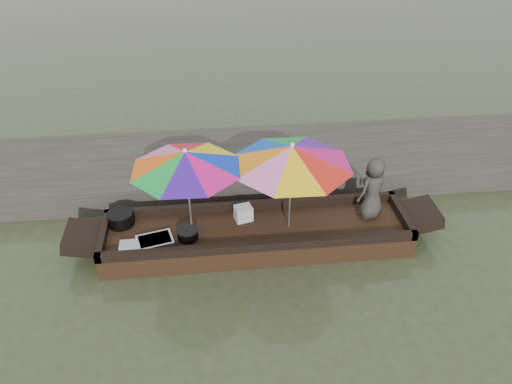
{
  "coord_description": "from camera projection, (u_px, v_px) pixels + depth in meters",
  "views": [
    {
      "loc": [
        -0.72,
        -6.4,
        5.42
      ],
      "look_at": [
        0.0,
        0.1,
        1.0
      ],
      "focal_mm": 35.0,
      "sensor_mm": 36.0,
      "label": 1
    }
  ],
  "objects": [
    {
      "name": "dock",
      "position": [
        245.0,
        165.0,
        10.05
      ],
      "size": [
        22.0,
        2.2,
        0.5
      ],
      "primitive_type": "cube",
      "color": "#2D2B26",
      "rests_on": "ground"
    },
    {
      "name": "water",
      "position": [
        257.0,
        245.0,
        8.37
      ],
      "size": [
        80.0,
        80.0,
        0.0
      ],
      "primitive_type": "plane",
      "color": "#353F20",
      "rests_on": "ground"
    },
    {
      "name": "umbrella_bow",
      "position": [
        189.0,
        193.0,
        7.65
      ],
      "size": [
        2.27,
        2.27,
        1.55
      ],
      "primitive_type": null,
      "rotation": [
        0.0,
        0.0,
        -0.43
      ],
      "color": "#0C35D8",
      "rests_on": "boat_hull"
    },
    {
      "name": "tray_scallop",
      "position": [
        137.0,
        248.0,
        7.72
      ],
      "size": [
        0.56,
        0.39,
        0.06
      ],
      "primitive_type": "cube",
      "rotation": [
        0.0,
        0.0,
        0.01
      ],
      "color": "silver",
      "rests_on": "boat_hull"
    },
    {
      "name": "supply_bag",
      "position": [
        243.0,
        213.0,
        8.3
      ],
      "size": [
        0.33,
        0.28,
        0.26
      ],
      "primitive_type": "cube",
      "rotation": [
        0.0,
        0.0,
        0.25
      ],
      "color": "silver",
      "rests_on": "boat_hull"
    },
    {
      "name": "boat_hull",
      "position": [
        257.0,
        236.0,
        8.27
      ],
      "size": [
        5.01,
        1.2,
        0.35
      ],
      "primitive_type": "cube",
      "color": "black",
      "rests_on": "water"
    },
    {
      "name": "tray_crayfish",
      "position": [
        155.0,
        241.0,
        7.83
      ],
      "size": [
        0.63,
        0.51,
        0.09
      ],
      "primitive_type": "cube",
      "rotation": [
        0.0,
        0.0,
        0.25
      ],
      "color": "silver",
      "rests_on": "boat_hull"
    },
    {
      "name": "umbrella_stern",
      "position": [
        290.0,
        187.0,
        7.79
      ],
      "size": [
        2.5,
        2.5,
        1.55
      ],
      "primitive_type": null,
      "rotation": [
        0.0,
        0.0,
        -0.42
      ],
      "color": "#E51479",
      "rests_on": "boat_hull"
    },
    {
      "name": "charcoal_grill",
      "position": [
        188.0,
        234.0,
        7.93
      ],
      "size": [
        0.34,
        0.34,
        0.16
      ],
      "primitive_type": "cylinder",
      "color": "black",
      "rests_on": "boat_hull"
    },
    {
      "name": "cooking_pot",
      "position": [
        121.0,
        219.0,
        8.21
      ],
      "size": [
        0.43,
        0.43,
        0.23
      ],
      "primitive_type": "cylinder",
      "color": "black",
      "rests_on": "boat_hull"
    },
    {
      "name": "vendor",
      "position": [
        373.0,
        188.0,
        8.16
      ],
      "size": [
        0.65,
        0.57,
        1.1
      ],
      "primitive_type": "imported",
      "rotation": [
        0.0,
        0.0,
        3.65
      ],
      "color": "#37332D",
      "rests_on": "boat_hull"
    }
  ]
}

